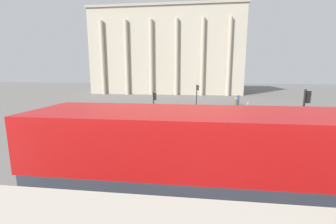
{
  "coord_description": "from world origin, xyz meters",
  "views": [
    {
      "loc": [
        -0.59,
        -2.34,
        5.19
      ],
      "look_at": [
        -2.82,
        15.53,
        1.95
      ],
      "focal_mm": 24.0,
      "sensor_mm": 36.0,
      "label": 1
    }
  ],
  "objects_px": {
    "double_decker_bus": "(245,180)",
    "traffic_light_mid": "(154,103)",
    "plaza_building_left": "(168,53)",
    "pedestrian_white": "(159,130)",
    "pedestrian_blue": "(238,99)",
    "traffic_light_far": "(197,93)",
    "pedestrian_grey": "(248,108)",
    "pedestrian_olive": "(235,103)",
    "traffic_light_near": "(304,114)"
  },
  "relations": [
    {
      "from": "pedestrian_blue",
      "to": "traffic_light_far",
      "type": "bearing_deg",
      "value": 75.63
    },
    {
      "from": "pedestrian_white",
      "to": "traffic_light_far",
      "type": "bearing_deg",
      "value": 110.11
    },
    {
      "from": "double_decker_bus",
      "to": "traffic_light_near",
      "type": "bearing_deg",
      "value": 65.09
    },
    {
      "from": "double_decker_bus",
      "to": "traffic_light_far",
      "type": "height_order",
      "value": "double_decker_bus"
    },
    {
      "from": "traffic_light_mid",
      "to": "pedestrian_white",
      "type": "xyz_separation_m",
      "value": [
        1.54,
        -6.31,
        -1.09
      ]
    },
    {
      "from": "double_decker_bus",
      "to": "traffic_light_far",
      "type": "relative_size",
      "value": 3.27
    },
    {
      "from": "plaza_building_left",
      "to": "traffic_light_mid",
      "type": "xyz_separation_m",
      "value": [
        3.15,
        -36.92,
        -7.78
      ]
    },
    {
      "from": "pedestrian_white",
      "to": "pedestrian_olive",
      "type": "distance_m",
      "value": 16.89
    },
    {
      "from": "traffic_light_mid",
      "to": "traffic_light_far",
      "type": "xyz_separation_m",
      "value": [
        4.27,
        8.96,
        0.18
      ]
    },
    {
      "from": "pedestrian_grey",
      "to": "pedestrian_olive",
      "type": "xyz_separation_m",
      "value": [
        -0.83,
        3.54,
        0.06
      ]
    },
    {
      "from": "traffic_light_near",
      "to": "plaza_building_left",
      "type": "bearing_deg",
      "value": 106.94
    },
    {
      "from": "traffic_light_mid",
      "to": "pedestrian_blue",
      "type": "distance_m",
      "value": 17.82
    },
    {
      "from": "plaza_building_left",
      "to": "pedestrian_olive",
      "type": "height_order",
      "value": "plaza_building_left"
    },
    {
      "from": "plaza_building_left",
      "to": "pedestrian_grey",
      "type": "distance_m",
      "value": 35.61
    },
    {
      "from": "plaza_building_left",
      "to": "traffic_light_near",
      "type": "xyz_separation_m",
      "value": [
        13.65,
        -44.82,
        -7.19
      ]
    },
    {
      "from": "traffic_light_mid",
      "to": "pedestrian_blue",
      "type": "xyz_separation_m",
      "value": [
        10.71,
        14.19,
        -1.1
      ]
    },
    {
      "from": "traffic_light_near",
      "to": "traffic_light_far",
      "type": "xyz_separation_m",
      "value": [
        -6.23,
        16.86,
        -0.42
      ]
    },
    {
      "from": "double_decker_bus",
      "to": "pedestrian_grey",
      "type": "relative_size",
      "value": 6.79
    },
    {
      "from": "traffic_light_near",
      "to": "pedestrian_grey",
      "type": "relative_size",
      "value": 2.49
    },
    {
      "from": "double_decker_bus",
      "to": "traffic_light_far",
      "type": "xyz_separation_m",
      "value": [
        -1.2,
        25.01,
        -0.03
      ]
    },
    {
      "from": "pedestrian_white",
      "to": "pedestrian_olive",
      "type": "bearing_deg",
      "value": 92.72
    },
    {
      "from": "double_decker_bus",
      "to": "traffic_light_mid",
      "type": "height_order",
      "value": "double_decker_bus"
    },
    {
      "from": "pedestrian_olive",
      "to": "traffic_light_near",
      "type": "bearing_deg",
      "value": -63.59
    },
    {
      "from": "traffic_light_far",
      "to": "plaza_building_left",
      "type": "bearing_deg",
      "value": 104.86
    },
    {
      "from": "pedestrian_grey",
      "to": "pedestrian_olive",
      "type": "height_order",
      "value": "pedestrian_olive"
    },
    {
      "from": "pedestrian_grey",
      "to": "pedestrian_olive",
      "type": "bearing_deg",
      "value": -156.77
    },
    {
      "from": "plaza_building_left",
      "to": "traffic_light_far",
      "type": "distance_m",
      "value": 29.91
    },
    {
      "from": "traffic_light_near",
      "to": "traffic_light_mid",
      "type": "relative_size",
      "value": 1.3
    },
    {
      "from": "plaza_building_left",
      "to": "pedestrian_white",
      "type": "xyz_separation_m",
      "value": [
        4.69,
        -43.22,
        -8.87
      ]
    },
    {
      "from": "traffic_light_mid",
      "to": "pedestrian_grey",
      "type": "relative_size",
      "value": 1.91
    },
    {
      "from": "traffic_light_near",
      "to": "pedestrian_white",
      "type": "bearing_deg",
      "value": 169.9
    },
    {
      "from": "traffic_light_mid",
      "to": "traffic_light_near",
      "type": "bearing_deg",
      "value": -36.98
    },
    {
      "from": "pedestrian_grey",
      "to": "pedestrian_white",
      "type": "distance_m",
      "value": 14.33
    },
    {
      "from": "traffic_light_near",
      "to": "pedestrian_blue",
      "type": "relative_size",
      "value": 2.37
    },
    {
      "from": "plaza_building_left",
      "to": "pedestrian_white",
      "type": "bearing_deg",
      "value": -83.8
    },
    {
      "from": "pedestrian_olive",
      "to": "pedestrian_blue",
      "type": "bearing_deg",
      "value": 98.5
    },
    {
      "from": "traffic_light_near",
      "to": "pedestrian_blue",
      "type": "distance_m",
      "value": 22.16
    },
    {
      "from": "traffic_light_near",
      "to": "traffic_light_mid",
      "type": "distance_m",
      "value": 13.15
    },
    {
      "from": "double_decker_bus",
      "to": "traffic_light_mid",
      "type": "xyz_separation_m",
      "value": [
        -5.46,
        16.05,
        -0.2
      ]
    },
    {
      "from": "traffic_light_far",
      "to": "pedestrian_olive",
      "type": "distance_m",
      "value": 5.24
    },
    {
      "from": "plaza_building_left",
      "to": "pedestrian_olive",
      "type": "xyz_separation_m",
      "value": [
        12.5,
        -28.25,
        -8.87
      ]
    },
    {
      "from": "pedestrian_grey",
      "to": "traffic_light_far",
      "type": "bearing_deg",
      "value": -112.88
    },
    {
      "from": "pedestrian_blue",
      "to": "traffic_light_mid",
      "type": "bearing_deg",
      "value": 89.5
    },
    {
      "from": "traffic_light_far",
      "to": "pedestrian_white",
      "type": "xyz_separation_m",
      "value": [
        -2.73,
        -15.26,
        -1.26
      ]
    },
    {
      "from": "pedestrian_white",
      "to": "pedestrian_blue",
      "type": "xyz_separation_m",
      "value": [
        9.17,
        20.5,
        -0.01
      ]
    },
    {
      "from": "traffic_light_far",
      "to": "pedestrian_grey",
      "type": "height_order",
      "value": "traffic_light_far"
    },
    {
      "from": "traffic_light_near",
      "to": "pedestrian_blue",
      "type": "xyz_separation_m",
      "value": [
        0.22,
        22.09,
        -1.69
      ]
    },
    {
      "from": "pedestrian_blue",
      "to": "plaza_building_left",
      "type": "bearing_deg",
      "value": -22.07
    },
    {
      "from": "traffic_light_mid",
      "to": "double_decker_bus",
      "type": "bearing_deg",
      "value": -71.2
    },
    {
      "from": "pedestrian_olive",
      "to": "pedestrian_white",
      "type": "bearing_deg",
      "value": -95.09
    }
  ]
}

